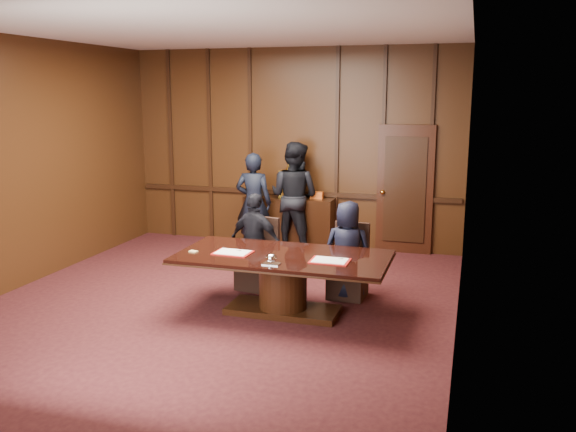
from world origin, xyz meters
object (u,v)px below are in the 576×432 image
object	(u,v)px
conference_table	(283,274)
signatory_left	(256,242)
witness_right	(294,196)
witness_left	(254,203)
signatory_right	(347,250)
sideboard	(289,220)

from	to	relation	value
conference_table	signatory_left	xyz separation A→B (m)	(-0.65, 0.80, 0.17)
signatory_left	witness_right	distance (m)	2.30
witness_left	witness_right	world-z (taller)	witness_right
signatory_left	witness_right	size ratio (longest dim) A/B	0.72
witness_left	witness_right	size ratio (longest dim) A/B	0.91
signatory_right	conference_table	bearing A→B (deg)	50.42
signatory_left	signatory_right	distance (m)	1.30
conference_table	signatory_right	xyz separation A→B (m)	(0.65, 0.80, 0.15)
conference_table	witness_right	world-z (taller)	witness_right
conference_table	signatory_left	distance (m)	1.05
signatory_left	witness_right	world-z (taller)	witness_right
signatory_right	witness_left	bearing A→B (deg)	-44.21
sideboard	signatory_left	world-z (taller)	sideboard
sideboard	signatory_left	distance (m)	2.46
sideboard	signatory_right	xyz separation A→B (m)	(1.55, -2.44, 0.18)
sideboard	signatory_right	bearing A→B (deg)	-57.62
signatory_left	witness_left	xyz separation A→B (m)	(-0.74, 1.95, 0.18)
conference_table	signatory_left	size ratio (longest dim) A/B	1.92
conference_table	witness_right	distance (m)	3.21
conference_table	witness_left	xyz separation A→B (m)	(-1.39, 2.75, 0.35)
sideboard	signatory_left	bearing A→B (deg)	-84.18
conference_table	witness_left	world-z (taller)	witness_left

